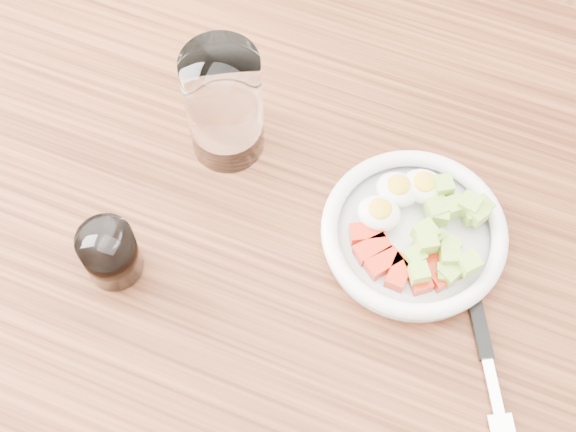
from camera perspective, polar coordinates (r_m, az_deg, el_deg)
The scene contains 6 objects.
ground at distance 1.63m, azimuth 0.20°, elevation -13.18°, with size 4.00×4.00×0.00m, color brown.
dining_table at distance 0.99m, azimuth 0.32°, elevation -4.07°, with size 1.50×0.90×0.77m.
bowl at distance 0.89m, azimuth 9.02°, elevation -1.04°, with size 0.21×0.21×0.05m.
fork at distance 0.87m, azimuth 13.63°, elevation -8.43°, with size 0.12×0.21×0.01m.
water_glass at distance 0.90m, azimuth -4.56°, elevation 7.82°, with size 0.09×0.09×0.15m, color white.
coffee_glass at distance 0.87m, azimuth -12.52°, elevation -2.62°, with size 0.06×0.06×0.07m.
Camera 1 is at (0.14, -0.36, 1.58)m, focal length 50.00 mm.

